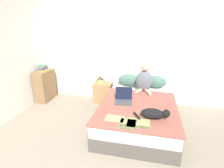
{
  "coord_description": "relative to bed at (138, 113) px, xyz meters",
  "views": [
    {
      "loc": [
        0.59,
        -0.72,
        2.01
      ],
      "look_at": [
        -0.13,
        2.47,
        0.84
      ],
      "focal_mm": 28.0,
      "sensor_mm": 36.0,
      "label": 1
    }
  ],
  "objects": [
    {
      "name": "wall_back",
      "position": [
        -0.41,
        1.13,
        1.03
      ],
      "size": [
        5.6,
        0.05,
        2.55
      ],
      "color": "silver",
      "rests_on": "ground_plane"
    },
    {
      "name": "bookshelf",
      "position": [
        -2.54,
        0.66,
        0.16
      ],
      "size": [
        0.29,
        0.61,
        0.81
      ],
      "color": "brown",
      "rests_on": "ground_plane"
    },
    {
      "name": "nightstand",
      "position": [
        -0.99,
        0.88,
        0.02
      ],
      "size": [
        0.45,
        0.39,
        0.52
      ],
      "color": "#937047",
      "rests_on": "ground_plane"
    },
    {
      "name": "person_sitting",
      "position": [
        0.06,
        0.63,
        0.55
      ],
      "size": [
        0.38,
        0.37,
        0.69
      ],
      "color": "slate",
      "rests_on": "bed"
    },
    {
      "name": "pillow_near",
      "position": [
        -0.32,
        0.91,
        0.4
      ],
      "size": [
        0.53,
        0.25,
        0.29
      ],
      "color": "#42665B",
      "rests_on": "bed"
    },
    {
      "name": "table_lamp",
      "position": [
        -1.05,
        0.85,
        0.56
      ],
      "size": [
        0.25,
        0.25,
        0.42
      ],
      "color": "tan",
      "rests_on": "nightstand"
    },
    {
      "name": "laptop_open",
      "position": [
        -0.3,
        -0.05,
        0.31
      ],
      "size": [
        0.38,
        0.35,
        0.27
      ],
      "rotation": [
        0.0,
        0.0,
        0.12
      ],
      "color": "#424247",
      "rests_on": "bed"
    },
    {
      "name": "pillow_far",
      "position": [
        0.32,
        0.91,
        0.4
      ],
      "size": [
        0.53,
        0.25,
        0.29
      ],
      "color": "#42665B",
      "rests_on": "bed"
    },
    {
      "name": "bed",
      "position": [
        0.0,
        0.0,
        0.0
      ],
      "size": [
        1.47,
        2.12,
        0.49
      ],
      "color": "#4C4742",
      "rests_on": "ground_plane"
    },
    {
      "name": "cat_tabby",
      "position": [
        0.3,
        -0.59,
        0.34
      ],
      "size": [
        0.6,
        0.2,
        0.19
      ],
      "rotation": [
        0.0,
        0.0,
        -0.0
      ],
      "color": "black",
      "rests_on": "bed"
    },
    {
      "name": "book_stack_top",
      "position": [
        -2.53,
        0.66,
        0.64
      ],
      "size": [
        0.2,
        0.24,
        0.15
      ],
      "color": "gold",
      "rests_on": "bookshelf"
    }
  ]
}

